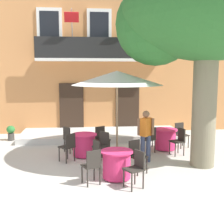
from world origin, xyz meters
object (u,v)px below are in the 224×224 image
object	(u,v)px
cafe_chair_near_tree_3	(68,145)
cafe_chair_front_2	(152,132)
cafe_chair_middle_3	(136,166)
cafe_chair_front_0	(179,140)
cafe_table_near_tree	(84,145)
pedestrian_near_entrance	(146,133)
cafe_chair_near_tree_2	(69,138)
cafe_chair_middle_1	(100,153)
cafe_chair_middle_0	(137,154)
cafe_chair_near_tree_1	(102,138)
cafe_umbrella	(117,78)
cafe_chair_near_tree_0	(102,144)
ground_planter_left	(11,132)
cafe_chair_middle_2	(92,164)
cafe_chair_front_1	(181,133)
cafe_table_middle	(117,164)
plane_tree	(205,14)
cafe_table_front	(165,139)
cafe_chair_front_3	(149,138)

from	to	relation	value
cafe_chair_near_tree_3	cafe_chair_front_2	xyz separation A→B (m)	(3.12, 1.81, 0.00)
cafe_chair_near_tree_3	cafe_chair_middle_3	world-z (taller)	same
cafe_chair_front_0	cafe_chair_front_2	world-z (taller)	same
cafe_table_near_tree	pedestrian_near_entrance	world-z (taller)	pedestrian_near_entrance
cafe_chair_near_tree_2	cafe_chair_middle_1	bearing A→B (deg)	-65.54
cafe_chair_middle_0	cafe_chair_front_2	world-z (taller)	same
cafe_table_near_tree	pedestrian_near_entrance	xyz separation A→B (m)	(1.91, -0.82, 0.53)
cafe_chair_near_tree_1	cafe_chair_near_tree_2	distance (m)	1.14
cafe_chair_middle_3	cafe_umbrella	size ratio (longest dim) A/B	0.31
cafe_chair_near_tree_0	cafe_chair_middle_1	world-z (taller)	same
ground_planter_left	pedestrian_near_entrance	distance (m)	6.01
cafe_chair_middle_1	cafe_chair_middle_2	xyz separation A→B (m)	(-0.26, -1.00, 0.00)
cafe_table_near_tree	pedestrian_near_entrance	size ratio (longest dim) A/B	0.53
cafe_chair_front_0	cafe_chair_near_tree_1	bearing A→B (deg)	167.55
cafe_chair_middle_3	cafe_chair_front_1	size ratio (longest dim) A/B	1.00
cafe_chair_near_tree_2	cafe_chair_middle_1	distance (m)	2.30
cafe_chair_front_2	cafe_chair_middle_2	bearing A→B (deg)	-122.82
cafe_chair_front_0	cafe_umbrella	bearing A→B (deg)	-174.46
cafe_chair_near_tree_0	cafe_table_middle	bearing A→B (deg)	-80.96
plane_tree	cafe_chair_near_tree_0	xyz separation A→B (m)	(-2.89, 0.82, -3.91)
pedestrian_near_entrance	plane_tree	bearing A→B (deg)	-17.71
plane_tree	cafe_chair_near_tree_0	size ratio (longest dim) A/B	6.65
cafe_chair_middle_3	cafe_table_front	distance (m)	3.79
cafe_chair_middle_3	ground_planter_left	distance (m)	6.89
cafe_chair_front_1	cafe_chair_front_2	world-z (taller)	same
cafe_chair_front_3	cafe_umbrella	distance (m)	2.47
cafe_chair_near_tree_1	cafe_chair_front_0	world-z (taller)	same
cafe_chair_near_tree_0	cafe_umbrella	world-z (taller)	cafe_umbrella
plane_tree	cafe_chair_front_1	xyz separation A→B (m)	(0.17, 2.19, -3.91)
cafe_chair_front_0	cafe_chair_middle_1	bearing A→B (deg)	-153.19
cafe_chair_near_tree_3	cafe_chair_middle_3	distance (m)	2.85
cafe_chair_near_tree_2	cafe_chair_front_3	bearing A→B (deg)	-6.93
cafe_umbrella	cafe_chair_near_tree_0	bearing A→B (deg)	-163.90
cafe_chair_middle_3	cafe_chair_front_0	xyz separation A→B (m)	(1.97, 2.68, 0.00)
cafe_table_near_tree	cafe_chair_near_tree_3	world-z (taller)	cafe_chair_near_tree_3
cafe_chair_near_tree_0	cafe_table_middle	world-z (taller)	cafe_chair_near_tree_0
cafe_chair_middle_1	cafe_umbrella	size ratio (longest dim) A/B	0.31
cafe_umbrella	cafe_chair_front_0	bearing A→B (deg)	5.54
cafe_chair_middle_3	cafe_chair_front_0	bearing A→B (deg)	53.62
cafe_table_middle	cafe_table_front	world-z (taller)	same
cafe_chair_front_1	ground_planter_left	world-z (taller)	cafe_chair_front_1
cafe_chair_near_tree_2	cafe_chair_front_2	xyz separation A→B (m)	(3.14, 0.69, 0.00)
plane_tree	cafe_chair_front_1	size ratio (longest dim) A/B	6.65
cafe_table_near_tree	cafe_chair_near_tree_0	xyz separation A→B (m)	(0.57, -0.49, 0.14)
cafe_table_front	ground_planter_left	bearing A→B (deg)	160.94
cafe_chair_middle_2	ground_planter_left	world-z (taller)	cafe_chair_middle_2
cafe_chair_front_1	cafe_chair_middle_0	bearing A→B (deg)	-129.66
cafe_table_near_tree	cafe_chair_middle_0	bearing A→B (deg)	-50.22
cafe_chair_front_0	ground_planter_left	bearing A→B (deg)	156.06
cafe_chair_middle_1	ground_planter_left	distance (m)	5.39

